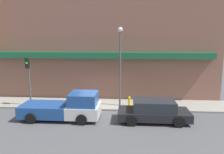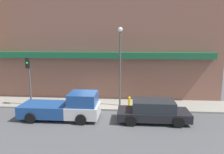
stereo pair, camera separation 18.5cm
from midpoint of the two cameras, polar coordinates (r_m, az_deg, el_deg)
The scene contains 8 objects.
ground_plane at distance 16.29m, azimuth -3.45°, elevation -8.77°, with size 80.00×80.00×0.00m, color #4C4C4F.
sidewalk at distance 17.65m, azimuth -2.78°, elevation -7.06°, with size 36.00×2.91×0.13m.
building at distance 19.80m, azimuth -1.82°, elevation 7.87°, with size 19.80×3.80×10.03m.
pickup_truck at distance 14.79m, azimuth -11.65°, elevation -7.75°, with size 5.16×2.21×1.78m.
parked_car at distance 14.34m, azimuth 11.06°, elevation -8.71°, with size 4.53×2.10×1.39m.
fire_hydrant at distance 16.86m, azimuth 4.85°, elevation -6.34°, with size 0.21×0.21×0.75m.
street_lamp at distance 16.39m, azimuth 2.45°, elevation 4.99°, with size 0.36×0.36×5.94m.
traffic_light at distance 17.67m, azimuth -20.64°, elevation 1.04°, with size 0.28×0.42×3.71m.
Camera 2 is at (2.33, -15.26, 5.22)m, focal length 35.00 mm.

